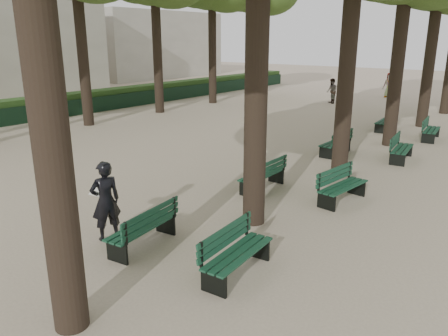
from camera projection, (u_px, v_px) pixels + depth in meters
The scene contains 15 objects.
ground at pixel (114, 250), 9.16m from camera, with size 120.00×120.00×0.00m, color #B9A68C.
bench_left_0 at pixel (143, 235), 9.24m from camera, with size 0.81×1.86×0.92m.
bench_left_1 at pixel (262, 180), 12.76m from camera, with size 0.59×1.81×0.92m.
bench_left_2 at pixel (335, 147), 16.61m from camera, with size 0.60×1.81×0.92m.
bench_left_3 at pixel (385, 125), 20.88m from camera, with size 0.71×1.84×0.92m.
bench_right_0 at pixel (238, 262), 8.14m from camera, with size 0.71×1.84×0.92m.
bench_right_1 at pixel (342, 192), 11.78m from camera, with size 0.78×1.86×0.92m.
bench_right_2 at pixel (401, 153), 15.75m from camera, with size 0.78×1.86×0.92m.
bench_right_3 at pixel (431, 134), 18.94m from camera, with size 0.76×1.85×0.92m.
man_with_map at pixel (106, 201), 9.43m from camera, with size 0.72×0.79×1.79m.
pedestrian_d at pixel (389, 85), 32.28m from camera, with size 0.89×0.36×1.81m, color #262628.
pedestrian_a at pixel (332, 91), 29.30m from camera, with size 0.81×0.33×1.67m, color #262628.
fence at pixel (100, 104), 26.17m from camera, with size 0.08×42.00×0.90m, color black.
hedge at pixel (93, 101), 26.53m from camera, with size 1.20×42.00×1.20m, color #214317.
building_far at pixel (137, 45), 50.24m from camera, with size 12.00×16.00×7.00m, color #B7B2A3.
Camera 1 is at (6.90, -5.13, 4.28)m, focal length 35.00 mm.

